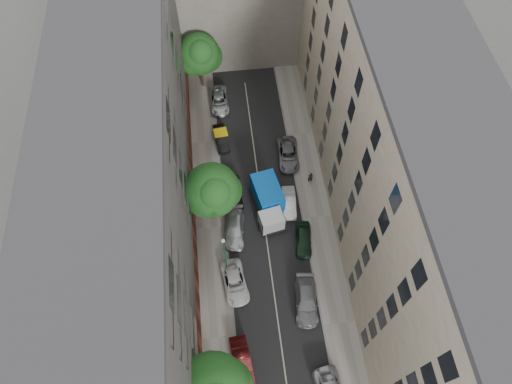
{
  "coord_description": "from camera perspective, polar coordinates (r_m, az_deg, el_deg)",
  "views": [
    {
      "loc": [
        -3.28,
        -21.19,
        41.85
      ],
      "look_at": [
        -0.84,
        0.2,
        6.0
      ],
      "focal_mm": 32.0,
      "sensor_mm": 36.0,
      "label": 1
    }
  ],
  "objects": [
    {
      "name": "tarp_truck",
      "position": [
        46.45,
        1.56,
        -1.17
      ],
      "size": [
        3.52,
        6.52,
        2.83
      ],
      "rotation": [
        0.0,
        0.0,
        0.2
      ],
      "color": "black",
      "rests_on": "ground"
    },
    {
      "name": "sidewalk_right",
      "position": [
        47.66,
        7.63,
        -3.13
      ],
      "size": [
        3.0,
        44.0,
        0.15
      ],
      "primitive_type": "cube",
      "color": "gray",
      "rests_on": "ground"
    },
    {
      "name": "ground",
      "position": [
        47.03,
        1.04,
        -3.87
      ],
      "size": [
        120.0,
        120.0,
        0.0
      ],
      "primitive_type": "plane",
      "color": "#4C4C49",
      "rests_on": "ground"
    },
    {
      "name": "pedestrian",
      "position": [
        49.03,
        6.8,
        1.83
      ],
      "size": [
        0.58,
        0.39,
        1.59
      ],
      "primitive_type": "imported",
      "rotation": [
        0.0,
        0.0,
        3.12
      ],
      "color": "black",
      "rests_on": "sidewalk_right"
    },
    {
      "name": "road_surface",
      "position": [
        47.02,
        1.04,
        -3.86
      ],
      "size": [
        8.0,
        44.0,
        0.02
      ],
      "primitive_type": "cube",
      "color": "black",
      "rests_on": "ground"
    },
    {
      "name": "building_right",
      "position": [
        40.83,
        16.82,
        4.27
      ],
      "size": [
        8.0,
        44.0,
        20.0
      ],
      "primitive_type": "cube",
      "color": "#C5B199",
      "rests_on": "ground"
    },
    {
      "name": "car_right_1",
      "position": [
        43.39,
        6.3,
        -13.36
      ],
      "size": [
        2.56,
        5.13,
        1.43
      ],
      "primitive_type": "imported",
      "rotation": [
        0.0,
        0.0,
        -0.12
      ],
      "color": "slate",
      "rests_on": "ground"
    },
    {
      "name": "car_right_2",
      "position": [
        45.71,
        5.96,
        -5.9
      ],
      "size": [
        2.11,
        4.09,
        1.33
      ],
      "primitive_type": "imported",
      "rotation": [
        0.0,
        0.0,
        -0.14
      ],
      "color": "black",
      "rests_on": "ground"
    },
    {
      "name": "sidewalk_left",
      "position": [
        46.9,
        -5.66,
        -4.49
      ],
      "size": [
        3.0,
        44.0,
        0.15
      ],
      "primitive_type": "cube",
      "color": "gray",
      "rests_on": "ground"
    },
    {
      "name": "tree_mid",
      "position": [
        42.96,
        -5.38,
        0.04
      ],
      "size": [
        5.54,
        5.3,
        7.85
      ],
      "color": "#382619",
      "rests_on": "sidewalk_left"
    },
    {
      "name": "tree_far",
      "position": [
        55.18,
        -7.04,
        16.55
      ],
      "size": [
        5.12,
        4.82,
        7.38
      ],
      "color": "#382619",
      "rests_on": "sidewalk_left"
    },
    {
      "name": "lamp_post",
      "position": [
        40.96,
        -3.93,
        -7.57
      ],
      "size": [
        0.36,
        0.36,
        6.88
      ],
      "color": "#1B6135",
      "rests_on": "sidewalk_left"
    },
    {
      "name": "car_left_6",
      "position": [
        55.9,
        -4.64,
        11.32
      ],
      "size": [
        2.27,
        4.75,
        1.31
      ],
      "primitive_type": "imported",
      "rotation": [
        0.0,
        0.0,
        0.02
      ],
      "color": "#B8B8BD",
      "rests_on": "ground"
    },
    {
      "name": "car_left_1",
      "position": [
        41.88,
        -1.76,
        -20.37
      ],
      "size": [
        2.0,
        4.45,
        1.42
      ],
      "primitive_type": "imported",
      "rotation": [
        0.0,
        0.0,
        0.12
      ],
      "color": "#4B0F10",
      "rests_on": "ground"
    },
    {
      "name": "building_left",
      "position": [
        39.03,
        -14.97,
        1.32
      ],
      "size": [
        8.0,
        44.0,
        20.0
      ],
      "primitive_type": "cube",
      "color": "#454341",
      "rests_on": "ground"
    },
    {
      "name": "car_left_4",
      "position": [
        47.91,
        -2.77,
        -0.21
      ],
      "size": [
        1.75,
        4.31,
        1.47
      ],
      "primitive_type": "imported",
      "rotation": [
        0.0,
        0.0,
        -0.0
      ],
      "color": "black",
      "rests_on": "ground"
    },
    {
      "name": "car_left_5",
      "position": [
        52.28,
        -4.39,
        6.75
      ],
      "size": [
        1.81,
        3.99,
        1.27
      ],
      "primitive_type": "imported",
      "rotation": [
        0.0,
        0.0,
        0.12
      ],
      "color": "black",
      "rests_on": "ground"
    },
    {
      "name": "car_right_4",
      "position": [
        50.83,
        4.01,
        4.7
      ],
      "size": [
        2.52,
        4.97,
        1.35
      ],
      "primitive_type": "imported",
      "rotation": [
        0.0,
        0.0,
        -0.06
      ],
      "color": "slate",
      "rests_on": "ground"
    },
    {
      "name": "car_left_2",
      "position": [
        43.82,
        -2.68,
        -11.23
      ],
      "size": [
        2.73,
        4.92,
        1.3
      ],
      "primitive_type": "imported",
      "rotation": [
        0.0,
        0.0,
        0.13
      ],
      "color": "silver",
      "rests_on": "ground"
    },
    {
      "name": "car_right_3",
      "position": [
        47.55,
        4.15,
        -1.33
      ],
      "size": [
        1.64,
        3.95,
        1.27
      ],
      "primitive_type": "imported",
      "rotation": [
        0.0,
        0.0,
        -0.08
      ],
      "color": "silver",
      "rests_on": "ground"
    },
    {
      "name": "car_left_3",
      "position": [
        46.01,
        -2.72,
        -4.56
      ],
      "size": [
        2.49,
        4.97,
        1.39
      ],
      "primitive_type": "imported",
      "rotation": [
        0.0,
        0.0,
        -0.12
      ],
      "color": "silver",
      "rests_on": "ground"
    }
  ]
}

